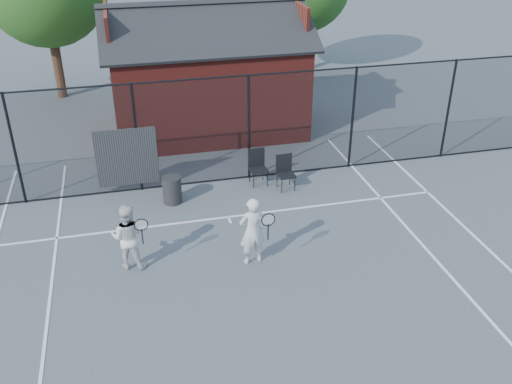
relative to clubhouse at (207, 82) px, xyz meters
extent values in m
plane|color=#484D53|center=(-0.50, -9.00, -1.61)|extent=(80.00, 80.00, 0.00)
cube|color=white|center=(-0.50, -6.00, -1.60)|extent=(11.00, 0.06, 0.01)
cube|color=white|center=(3.61, -11.00, -1.60)|extent=(0.06, 18.00, 0.01)
cube|color=white|center=(-0.50, -6.15, -1.60)|extent=(0.06, 0.30, 0.01)
cylinder|color=black|center=(-5.50, -4.00, -0.11)|extent=(0.07, 0.07, 3.00)
cylinder|color=black|center=(-2.50, -4.00, -0.11)|extent=(0.07, 0.07, 3.00)
cylinder|color=black|center=(0.50, -4.00, -0.11)|extent=(0.07, 0.07, 3.00)
cylinder|color=black|center=(3.50, -4.00, -0.11)|extent=(0.07, 0.07, 3.00)
cylinder|color=black|center=(6.50, -4.00, -0.11)|extent=(0.07, 0.07, 3.00)
cylinder|color=black|center=(-0.50, -4.00, 1.36)|extent=(22.00, 0.04, 0.04)
cylinder|color=black|center=(-0.50, -4.00, -1.58)|extent=(22.00, 0.04, 0.04)
cube|color=black|center=(-0.50, -4.00, -0.11)|extent=(22.00, 3.00, 0.01)
cube|color=black|center=(-2.80, -4.02, -0.61)|extent=(1.60, 0.04, 1.60)
cube|color=maroon|center=(0.00, 0.00, -0.11)|extent=(6.00, 4.00, 3.00)
cube|color=black|center=(0.00, -1.00, 1.92)|extent=(6.50, 2.36, 1.32)
cube|color=black|center=(0.00, 1.00, 1.92)|extent=(6.50, 2.36, 1.32)
cube|color=maroon|center=(-2.95, 0.00, 1.92)|extent=(0.10, 2.80, 1.06)
cube|color=maroon|center=(2.95, 0.00, 1.92)|extent=(0.10, 2.80, 1.06)
cylinder|color=#341E14|center=(-5.00, 4.50, -0.35)|extent=(0.36, 0.36, 2.52)
cylinder|color=#341E14|center=(5.00, 5.50, -0.49)|extent=(0.36, 0.36, 2.23)
imported|color=silver|center=(-0.36, -7.98, -0.81)|extent=(0.62, 0.45, 1.58)
torus|color=black|center=(-0.09, -8.30, -0.38)|extent=(0.31, 0.03, 0.31)
cylinder|color=black|center=(-0.09, -8.30, -0.68)|extent=(0.03, 0.03, 0.38)
imported|color=silver|center=(-2.96, -7.51, -0.85)|extent=(0.87, 0.76, 1.51)
torus|color=black|center=(-2.66, -7.81, -0.42)|extent=(0.30, 0.02, 0.30)
cylinder|color=black|center=(-2.66, -7.81, -0.70)|extent=(0.03, 0.03, 0.36)
cube|color=black|center=(0.66, -4.44, -1.12)|extent=(0.50, 0.52, 0.97)
cube|color=black|center=(1.31, -4.90, -1.14)|extent=(0.48, 0.50, 0.94)
cylinder|color=#262626|center=(-1.76, -4.90, -1.25)|extent=(0.56, 0.56, 0.72)
camera|label=1|loc=(-2.72, -18.02, 5.75)|focal=40.00mm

